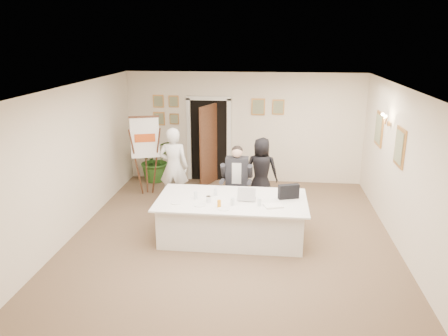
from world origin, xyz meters
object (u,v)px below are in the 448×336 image
standing_woman (261,171)px  steel_jug (209,199)px  seated_man (237,180)px  laptop_bag (289,192)px  conference_table (232,218)px  flip_chart (146,160)px  standing_man (174,167)px  laptop (247,192)px  oj_glass (219,204)px  paper_stack (273,206)px  potted_palm (156,160)px

standing_woman → steel_jug: (-0.90, -2.10, 0.08)m
seated_man → laptop_bag: 1.47m
conference_table → seated_man: (-0.00, 1.18, 0.36)m
flip_chart → standing_man: size_ratio=1.06×
standing_man → standing_woman: standing_man is taller
flip_chart → seated_man: bearing=-23.2°
conference_table → laptop_bag: size_ratio=7.14×
conference_table → laptop: bearing=5.4°
laptop_bag → steel_jug: bearing=174.2°
standing_woman → oj_glass: (-0.68, -2.33, 0.09)m
flip_chart → laptop_bag: flip_chart is taller
laptop → paper_stack: size_ratio=1.11×
oj_glass → flip_chart: bearing=128.7°
standing_man → oj_glass: size_ratio=13.57×
conference_table → seated_man: seated_man is taller
potted_palm → paper_stack: bearing=-48.8°
paper_stack → oj_glass: (-0.94, -0.13, 0.05)m
conference_table → standing_woman: size_ratio=1.83×
seated_man → flip_chart: bearing=163.0°
conference_table → potted_palm: (-2.26, 3.16, 0.18)m
standing_woman → potted_palm: size_ratio=1.31×
conference_table → oj_glass: 0.64m
flip_chart → standing_man: flip_chart is taller
steel_jug → oj_glass: bearing=-45.9°
oj_glass → standing_man: bearing=122.2°
standing_man → laptop: 2.29m
paper_stack → steel_jug: bearing=175.0°
potted_palm → steel_jug: bearing=-61.0°
laptop → steel_jug: bearing=-158.3°
standing_man → potted_palm: 1.83m
standing_man → paper_stack: size_ratio=5.59×
conference_table → potted_palm: 3.89m
conference_table → steel_jug: bearing=-155.1°
standing_woman → oj_glass: bearing=81.0°
potted_palm → steel_jug: potted_palm is taller
conference_table → potted_palm: size_ratio=2.38×
seated_man → conference_table: bearing=-83.7°
flip_chart → steel_jug: flip_chart is taller
standing_woman → paper_stack: 2.22m
paper_stack → standing_man: bearing=139.8°
laptop_bag → potted_palm: bearing=118.7°
conference_table → paper_stack: (0.76, -0.29, 0.40)m
flip_chart → oj_glass: flip_chart is taller
flip_chart → steel_jug: size_ratio=16.99×
potted_palm → laptop: bearing=-51.0°
standing_woman → oj_glass: 2.43m
oj_glass → steel_jug: 0.32m
laptop_bag → steel_jug: size_ratio=3.50×
seated_man → laptop_bag: (1.04, -1.03, 0.16)m
seated_man → flip_chart: size_ratio=0.80×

